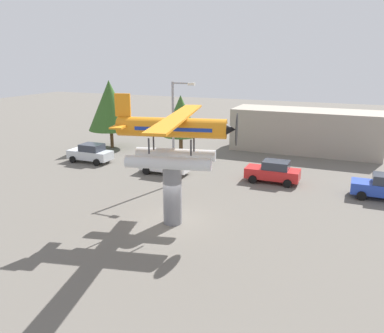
# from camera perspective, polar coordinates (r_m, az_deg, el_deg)

# --- Properties ---
(ground_plane) EXTENTS (140.00, 140.00, 0.00)m
(ground_plane) POSITION_cam_1_polar(r_m,az_deg,el_deg) (23.53, -2.85, -8.25)
(ground_plane) COLOR #605B54
(display_pedestal) EXTENTS (1.10, 1.10, 3.64)m
(display_pedestal) POSITION_cam_1_polar(r_m,az_deg,el_deg) (22.85, -2.91, -4.09)
(display_pedestal) COLOR slate
(display_pedestal) RESTS_ON ground
(floatplane_monument) EXTENTS (7.16, 10.38, 4.00)m
(floatplane_monument) POSITION_cam_1_polar(r_m,az_deg,el_deg) (21.88, -2.70, 4.51)
(floatplane_monument) COLOR silver
(floatplane_monument) RESTS_ON display_pedestal
(car_near_silver) EXTENTS (4.20, 2.02, 1.76)m
(car_near_silver) POSITION_cam_1_polar(r_m,az_deg,el_deg) (37.70, -14.71, 1.94)
(car_near_silver) COLOR silver
(car_near_silver) RESTS_ON ground
(car_mid_white) EXTENTS (4.20, 2.02, 1.76)m
(car_mid_white) POSITION_cam_1_polar(r_m,az_deg,el_deg) (32.92, -3.89, 0.44)
(car_mid_white) COLOR white
(car_mid_white) RESTS_ON ground
(car_far_red) EXTENTS (4.20, 2.02, 1.76)m
(car_far_red) POSITION_cam_1_polar(r_m,az_deg,el_deg) (31.21, 11.89, -0.73)
(car_far_red) COLOR red
(car_far_red) RESTS_ON ground
(car_distant_blue) EXTENTS (4.20, 2.02, 1.76)m
(car_distant_blue) POSITION_cam_1_polar(r_m,az_deg,el_deg) (30.12, 26.48, -2.71)
(car_distant_blue) COLOR #2847B7
(car_distant_blue) RESTS_ON ground
(streetlight_primary) EXTENTS (1.84, 0.28, 7.88)m
(streetlight_primary) POSITION_cam_1_polar(r_m,az_deg,el_deg) (29.19, -2.44, 5.91)
(streetlight_primary) COLOR gray
(streetlight_primary) RESTS_ON ground
(storefront_building) EXTENTS (14.95, 5.02, 4.36)m
(storefront_building) POSITION_cam_1_polar(r_m,az_deg,el_deg) (42.24, 16.36, 5.08)
(storefront_building) COLOR #9E9384
(storefront_building) RESTS_ON ground
(tree_west) EXTENTS (4.74, 4.74, 7.26)m
(tree_west) POSITION_cam_1_polar(r_m,az_deg,el_deg) (42.77, -12.00, 8.82)
(tree_west) COLOR brown
(tree_west) RESTS_ON ground
(tree_east) EXTENTS (3.44, 3.44, 6.22)m
(tree_east) POSITION_cam_1_polar(r_m,az_deg,el_deg) (36.41, -1.68, 7.45)
(tree_east) COLOR brown
(tree_east) RESTS_ON ground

